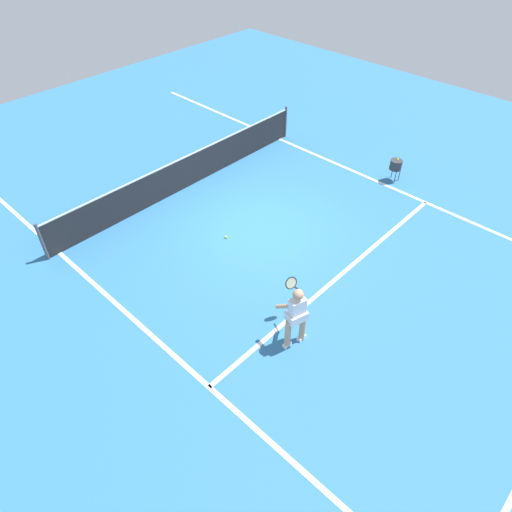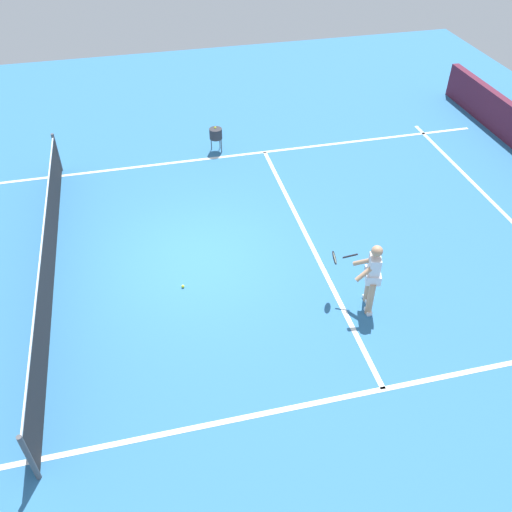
% 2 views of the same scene
% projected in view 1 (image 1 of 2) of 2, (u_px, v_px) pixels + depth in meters
% --- Properties ---
extents(ground_plane, '(26.35, 26.35, 0.00)m').
position_uv_depth(ground_plane, '(260.00, 229.00, 12.54)').
color(ground_plane, teal).
extents(service_line_marking, '(8.50, 0.10, 0.01)m').
position_uv_depth(service_line_marking, '(340.00, 276.00, 11.18)').
color(service_line_marking, white).
rests_on(service_line_marking, ground).
extents(sideline_left_marking, '(0.10, 18.27, 0.01)m').
position_uv_depth(sideline_left_marking, '(129.00, 315.00, 10.23)').
color(sideline_left_marking, white).
rests_on(sideline_left_marking, ground).
extents(sideline_right_marking, '(0.10, 18.27, 0.01)m').
position_uv_depth(sideline_right_marking, '(351.00, 170.00, 14.84)').
color(sideline_right_marking, white).
rests_on(sideline_right_marking, ground).
extents(court_net, '(9.18, 0.08, 1.10)m').
position_uv_depth(court_net, '(186.00, 172.00, 13.77)').
color(court_net, '#4C4C51').
rests_on(court_net, ground).
extents(tennis_player, '(0.96, 0.88, 1.55)m').
position_uv_depth(tennis_player, '(296.00, 314.00, 9.14)').
color(tennis_player, tan).
rests_on(tennis_player, ground).
extents(tennis_ball_near, '(0.07, 0.07, 0.07)m').
position_uv_depth(tennis_ball_near, '(226.00, 237.00, 12.24)').
color(tennis_ball_near, '#D1E533').
rests_on(tennis_ball_near, ground).
extents(ball_hopper, '(0.36, 0.36, 0.74)m').
position_uv_depth(ball_hopper, '(396.00, 165.00, 14.03)').
color(ball_hopper, '#333338').
rests_on(ball_hopper, ground).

